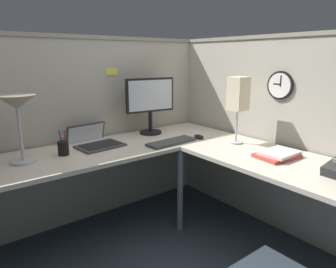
{
  "coord_description": "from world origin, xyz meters",
  "views": [
    {
      "loc": [
        -1.34,
        -1.62,
        1.41
      ],
      "look_at": [
        0.05,
        0.18,
        0.84
      ],
      "focal_mm": 32.96,
      "sensor_mm": 36.0,
      "label": 1
    }
  ],
  "objects_px": {
    "desk_lamp_dome": "(17,108)",
    "book_stack": "(278,155)",
    "wall_clock": "(280,85)",
    "pen_cup": "(63,148)",
    "keyboard": "(171,142)",
    "desk_lamp_paper": "(238,96)",
    "laptop": "(94,141)",
    "monitor": "(150,101)",
    "computer_mouse": "(199,137)"
  },
  "relations": [
    {
      "from": "desk_lamp_paper",
      "to": "keyboard",
      "type": "bearing_deg",
      "value": 143.19
    },
    {
      "from": "keyboard",
      "to": "wall_clock",
      "type": "height_order",
      "value": "wall_clock"
    },
    {
      "from": "keyboard",
      "to": "laptop",
      "type": "bearing_deg",
      "value": 141.34
    },
    {
      "from": "monitor",
      "to": "desk_lamp_dome",
      "type": "bearing_deg",
      "value": -173.05
    },
    {
      "from": "desk_lamp_dome",
      "to": "wall_clock",
      "type": "xyz_separation_m",
      "value": [
        1.73,
        -0.75,
        0.1
      ]
    },
    {
      "from": "book_stack",
      "to": "desk_lamp_dome",
      "type": "bearing_deg",
      "value": 145.4
    },
    {
      "from": "laptop",
      "to": "book_stack",
      "type": "bearing_deg",
      "value": -51.59
    },
    {
      "from": "monitor",
      "to": "keyboard",
      "type": "relative_size",
      "value": 1.16
    },
    {
      "from": "laptop",
      "to": "desk_lamp_dome",
      "type": "relative_size",
      "value": 0.92
    },
    {
      "from": "book_stack",
      "to": "desk_lamp_paper",
      "type": "height_order",
      "value": "desk_lamp_paper"
    },
    {
      "from": "desk_lamp_dome",
      "to": "wall_clock",
      "type": "distance_m",
      "value": 1.89
    },
    {
      "from": "laptop",
      "to": "book_stack",
      "type": "height_order",
      "value": "laptop"
    },
    {
      "from": "laptop",
      "to": "desk_lamp_paper",
      "type": "bearing_deg",
      "value": -35.81
    },
    {
      "from": "keyboard",
      "to": "wall_clock",
      "type": "relative_size",
      "value": 1.95
    },
    {
      "from": "pen_cup",
      "to": "wall_clock",
      "type": "bearing_deg",
      "value": -26.9
    },
    {
      "from": "monitor",
      "to": "wall_clock",
      "type": "height_order",
      "value": "wall_clock"
    },
    {
      "from": "desk_lamp_dome",
      "to": "wall_clock",
      "type": "height_order",
      "value": "wall_clock"
    },
    {
      "from": "desk_lamp_dome",
      "to": "keyboard",
      "type": "bearing_deg",
      "value": -12.84
    },
    {
      "from": "keyboard",
      "to": "book_stack",
      "type": "xyz_separation_m",
      "value": [
        0.36,
        -0.74,
        0.01
      ]
    },
    {
      "from": "monitor",
      "to": "desk_lamp_paper",
      "type": "relative_size",
      "value": 0.94
    },
    {
      "from": "wall_clock",
      "to": "monitor",
      "type": "bearing_deg",
      "value": 124.46
    },
    {
      "from": "book_stack",
      "to": "wall_clock",
      "type": "xyz_separation_m",
      "value": [
        0.31,
        0.22,
        0.44
      ]
    },
    {
      "from": "monitor",
      "to": "pen_cup",
      "type": "xyz_separation_m",
      "value": [
        -0.85,
        -0.15,
        -0.24
      ]
    },
    {
      "from": "monitor",
      "to": "computer_mouse",
      "type": "distance_m",
      "value": 0.54
    },
    {
      "from": "wall_clock",
      "to": "keyboard",
      "type": "bearing_deg",
      "value": 142.56
    },
    {
      "from": "keyboard",
      "to": "book_stack",
      "type": "bearing_deg",
      "value": -67.78
    },
    {
      "from": "laptop",
      "to": "desk_lamp_dome",
      "type": "bearing_deg",
      "value": -168.39
    },
    {
      "from": "keyboard",
      "to": "desk_lamp_dome",
      "type": "bearing_deg",
      "value": 163.46
    },
    {
      "from": "pen_cup",
      "to": "wall_clock",
      "type": "distance_m",
      "value": 1.69
    },
    {
      "from": "monitor",
      "to": "wall_clock",
      "type": "relative_size",
      "value": 2.27
    },
    {
      "from": "desk_lamp_dome",
      "to": "desk_lamp_paper",
      "type": "relative_size",
      "value": 0.84
    },
    {
      "from": "monitor",
      "to": "keyboard",
      "type": "height_order",
      "value": "monitor"
    },
    {
      "from": "computer_mouse",
      "to": "monitor",
      "type": "bearing_deg",
      "value": 118.44
    },
    {
      "from": "book_stack",
      "to": "wall_clock",
      "type": "relative_size",
      "value": 1.38
    },
    {
      "from": "desk_lamp_dome",
      "to": "laptop",
      "type": "bearing_deg",
      "value": 11.61
    },
    {
      "from": "pen_cup",
      "to": "laptop",
      "type": "bearing_deg",
      "value": 23.48
    },
    {
      "from": "wall_clock",
      "to": "book_stack",
      "type": "bearing_deg",
      "value": -144.35
    },
    {
      "from": "desk_lamp_dome",
      "to": "book_stack",
      "type": "distance_m",
      "value": 1.76
    },
    {
      "from": "desk_lamp_dome",
      "to": "pen_cup",
      "type": "relative_size",
      "value": 2.47
    },
    {
      "from": "book_stack",
      "to": "desk_lamp_paper",
      "type": "bearing_deg",
      "value": 82.04
    },
    {
      "from": "book_stack",
      "to": "laptop",
      "type": "bearing_deg",
      "value": 128.41
    },
    {
      "from": "laptop",
      "to": "pen_cup",
      "type": "distance_m",
      "value": 0.31
    },
    {
      "from": "keyboard",
      "to": "desk_lamp_paper",
      "type": "distance_m",
      "value": 0.64
    },
    {
      "from": "laptop",
      "to": "computer_mouse",
      "type": "bearing_deg",
      "value": -25.99
    },
    {
      "from": "laptop",
      "to": "pen_cup",
      "type": "height_order",
      "value": "pen_cup"
    },
    {
      "from": "monitor",
      "to": "book_stack",
      "type": "distance_m",
      "value": 1.19
    },
    {
      "from": "desk_lamp_dome",
      "to": "book_stack",
      "type": "relative_size",
      "value": 1.47
    },
    {
      "from": "computer_mouse",
      "to": "desk_lamp_dome",
      "type": "distance_m",
      "value": 1.41
    },
    {
      "from": "pen_cup",
      "to": "desk_lamp_paper",
      "type": "distance_m",
      "value": 1.37
    },
    {
      "from": "monitor",
      "to": "pen_cup",
      "type": "distance_m",
      "value": 0.9
    }
  ]
}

